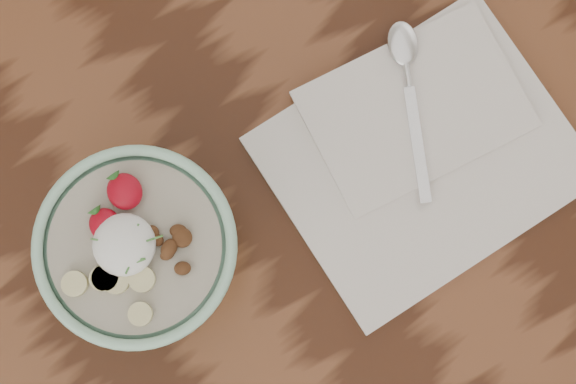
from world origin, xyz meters
The scene contains 4 objects.
table centered at (0.00, 0.00, 65.70)cm, with size 160.00×90.00×75.00cm.
breakfast_bowl centered at (8.10, 4.76, 81.19)cm, with size 18.22×18.22×12.42cm.
napkin centered at (36.18, -2.11, 75.75)cm, with size 29.81×25.35×1.78cm.
spoon centered at (39.48, 5.17, 77.19)cm, with size 10.57×17.51×0.98cm.
Camera 1 is at (16.82, -6.45, 155.45)cm, focal length 50.00 mm.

